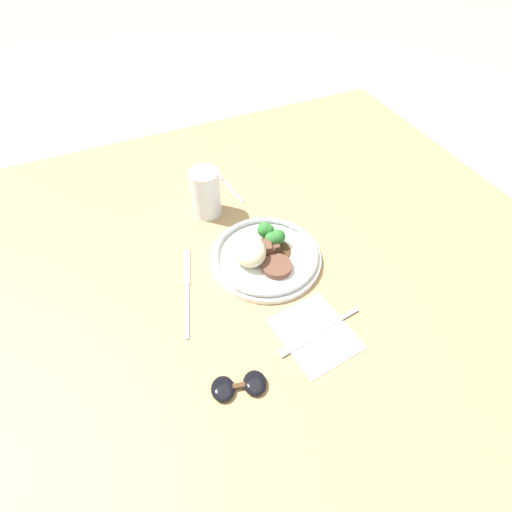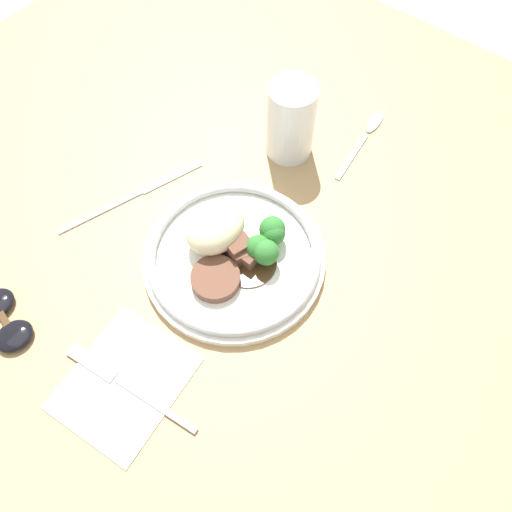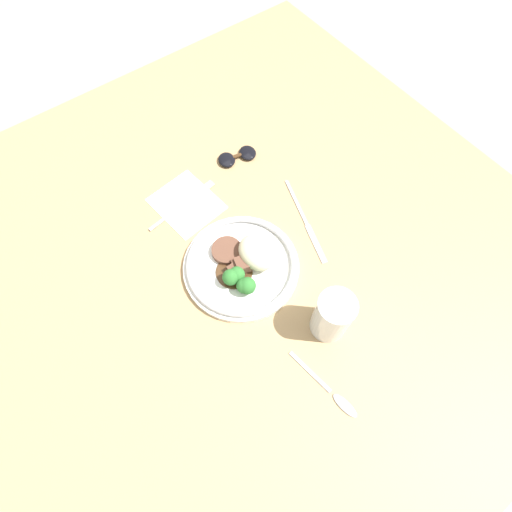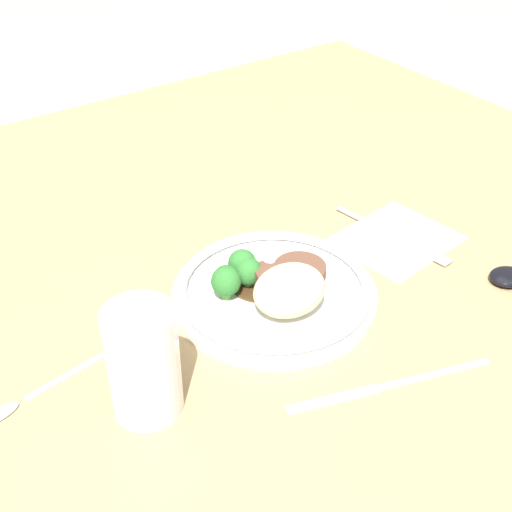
% 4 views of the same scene
% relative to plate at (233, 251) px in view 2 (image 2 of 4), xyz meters
% --- Properties ---
extents(ground_plane, '(8.00, 8.00, 0.00)m').
position_rel_plate_xyz_m(ground_plane, '(-0.04, -0.00, -0.05)').
color(ground_plane, tan).
extents(dining_table, '(1.25, 1.29, 0.03)m').
position_rel_plate_xyz_m(dining_table, '(-0.04, -0.00, -0.04)').
color(dining_table, tan).
rests_on(dining_table, ground).
extents(napkin, '(0.16, 0.14, 0.00)m').
position_rel_plate_xyz_m(napkin, '(-0.20, -0.01, -0.02)').
color(napkin, white).
rests_on(napkin, dining_table).
extents(plate, '(0.24, 0.24, 0.06)m').
position_rel_plate_xyz_m(plate, '(0.00, 0.00, 0.00)').
color(plate, white).
rests_on(plate, dining_table).
extents(juice_glass, '(0.07, 0.07, 0.12)m').
position_rel_plate_xyz_m(juice_glass, '(0.19, 0.06, 0.04)').
color(juice_glass, orange).
rests_on(juice_glass, dining_table).
extents(fork, '(0.04, 0.18, 0.00)m').
position_rel_plate_xyz_m(fork, '(-0.21, -0.00, -0.02)').
color(fork, '#ADADB2').
rests_on(fork, napkin).
extents(knife, '(0.21, 0.08, 0.00)m').
position_rel_plate_xyz_m(knife, '(-0.01, 0.17, -0.02)').
color(knife, '#ADADB2').
rests_on(knife, dining_table).
extents(spoon, '(0.16, 0.03, 0.01)m').
position_rel_plate_xyz_m(spoon, '(0.30, -0.02, -0.02)').
color(spoon, '#ADADB2').
rests_on(spoon, dining_table).
extents(sunglasses, '(0.07, 0.10, 0.01)m').
position_rel_plate_xyz_m(sunglasses, '(-0.24, 0.16, -0.01)').
color(sunglasses, black).
rests_on(sunglasses, dining_table).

